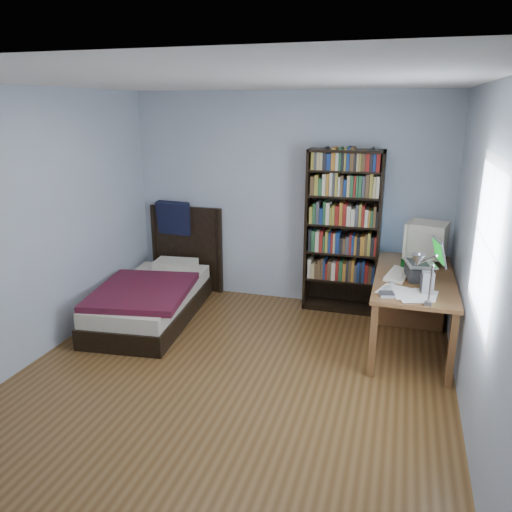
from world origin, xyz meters
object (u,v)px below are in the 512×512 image
bookshelf (343,232)px  soda_can (404,264)px  desk (412,291)px  speaker (428,283)px  crt_monitor (426,240)px  laptop (422,268)px  keyboard (398,275)px  bed (155,293)px  desk_lamp (420,265)px

bookshelf → soda_can: bearing=-38.5°
desk → speaker: bearing=-83.9°
crt_monitor → laptop: size_ratio=1.12×
laptop → soda_can: (-0.16, 0.28, -0.05)m
desk → crt_monitor: 0.57m
keyboard → soda_can: 0.24m
desk → crt_monitor: (0.09, 0.05, 0.57)m
soda_can → bookshelf: 0.90m
laptop → soda_can: laptop is taller
desk → bed: (-2.81, -0.49, -0.15)m
bookshelf → desk_lamp: bearing=-66.5°
laptop → soda_can: 0.32m
desk → speaker: (0.10, -0.89, 0.41)m
laptop → desk_lamp: desk_lamp is taller
crt_monitor → bookshelf: size_ratio=0.25×
soda_can → keyboard: bearing=-102.2°
laptop → bookshelf: bearing=135.9°
keyboard → speaker: speaker is taller
soda_can → desk: bearing=66.4°
speaker → soda_can: speaker is taller
speaker → desk: bearing=89.5°
desk_lamp → bookshelf: (-0.79, 1.82, -0.24)m
crt_monitor → speaker: size_ratio=2.33×
speaker → soda_can: (-0.21, 0.64, -0.04)m
bookshelf → bed: (-2.01, -0.79, -0.68)m
crt_monitor → soda_can: crt_monitor is taller
desk → desk_lamp: (-0.01, -1.52, 0.76)m
desk_lamp → bookshelf: size_ratio=0.30×
keyboard → soda_can: (0.05, 0.23, 0.04)m
laptop → desk: bearing=95.4°
desk_lamp → keyboard: (-0.15, 1.04, -0.43)m
keyboard → laptop: bearing=-0.2°
bed → crt_monitor: bearing=10.6°
speaker → bed: bearing=165.6°
bookshelf → bed: 2.26m
laptop → keyboard: (-0.21, 0.04, -0.10)m
desk_lamp → speaker: desk_lamp is taller
desk → bed: bed is taller
desk → laptop: bearing=-84.6°
desk → bed: size_ratio=0.78×
soda_can → speaker: bearing=-72.3°
speaker → bookshelf: (-0.90, 1.19, 0.11)m
bookshelf → bed: size_ratio=0.92×
speaker → desk_lamp: bearing=-106.1°
desk_lamp → soda_can: (-0.10, 1.27, -0.39)m
desk → desk_lamp: 1.70m
laptop → bed: bearing=179.3°
crt_monitor → bookshelf: bearing=164.3°
desk_lamp → bed: 3.12m
speaker → soda_can: size_ratio=1.65×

